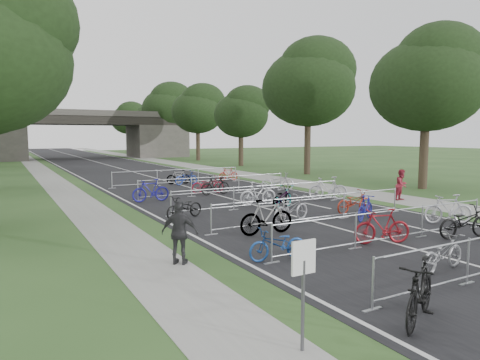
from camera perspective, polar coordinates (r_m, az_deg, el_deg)
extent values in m
cube|color=black|center=(53.46, -17.57, 2.01)|extent=(11.00, 140.00, 0.01)
cube|color=gray|center=(55.65, -9.48, 2.35)|extent=(3.00, 140.00, 0.01)
cube|color=gray|center=(52.45, -25.61, 1.63)|extent=(2.00, 140.00, 0.01)
cube|color=silver|center=(53.46, -17.57, 2.00)|extent=(0.12, 140.00, 0.00)
cube|color=#44403D|center=(70.87, -11.00, 5.11)|extent=(8.00, 8.00, 5.00)
cube|color=black|center=(68.14, -20.34, 7.42)|extent=(30.00, 8.00, 1.20)
cube|color=#44403D|center=(64.43, -19.83, 8.44)|extent=(30.00, 0.40, 0.90)
cube|color=#44403D|center=(71.93, -20.85, 8.11)|extent=(30.00, 0.40, 0.90)
cylinder|color=#4C4C51|center=(7.17, 8.38, -16.31)|extent=(0.06, 0.06, 1.50)
cube|color=white|center=(6.91, 8.48, -10.16)|extent=(0.45, 0.04, 0.55)
cylinder|color=#33261C|center=(30.08, 23.30, 3.18)|extent=(0.56, 0.56, 4.48)
ellipsoid|color=black|center=(30.22, 23.66, 11.52)|extent=(7.17, 7.17, 5.88)
sphere|color=black|center=(30.58, 25.24, 14.09)|extent=(5.73, 5.73, 5.73)
sphere|color=black|center=(30.05, 22.23, 9.89)|extent=(4.66, 4.66, 4.66)
cylinder|color=#33261C|center=(38.54, 8.98, 4.57)|extent=(0.56, 0.56, 5.11)
ellipsoid|color=black|center=(38.75, 9.10, 12.00)|extent=(8.18, 8.18, 6.70)
sphere|color=black|center=(38.94, 10.33, 14.37)|extent=(6.54, 6.54, 6.54)
sphere|color=black|center=(38.74, 8.02, 10.50)|extent=(5.31, 5.31, 5.31)
cylinder|color=#33261C|center=(48.54, 0.13, 4.18)|extent=(0.56, 0.56, 3.85)
ellipsoid|color=black|center=(48.57, 0.13, 8.63)|extent=(6.16, 6.16, 5.05)
sphere|color=black|center=(48.51, 1.05, 10.09)|extent=(4.93, 4.93, 4.93)
sphere|color=black|center=(48.73, -0.68, 7.72)|extent=(4.00, 4.00, 4.00)
cylinder|color=#33261C|center=(59.27, -5.61, 4.79)|extent=(0.56, 0.56, 4.48)
ellipsoid|color=black|center=(59.34, -5.66, 9.03)|extent=(7.17, 7.17, 5.88)
sphere|color=black|center=(59.23, -4.93, 10.43)|extent=(5.73, 5.73, 5.73)
sphere|color=black|center=(59.56, -6.29, 8.15)|extent=(4.66, 4.66, 4.66)
cylinder|color=#33261C|center=(70.41, -9.58, 5.18)|extent=(0.56, 0.56, 5.11)
ellipsoid|color=black|center=(70.52, -9.65, 9.25)|extent=(8.18, 8.18, 6.70)
sphere|color=black|center=(70.38, -9.06, 10.60)|extent=(6.54, 6.54, 6.54)
sphere|color=black|center=(70.78, -10.16, 8.40)|extent=(5.31, 5.31, 5.31)
cylinder|color=#33261C|center=(81.81, -12.43, 4.78)|extent=(0.56, 0.56, 3.85)
ellipsoid|color=black|center=(81.83, -12.49, 7.42)|extent=(6.16, 6.16, 5.05)
sphere|color=black|center=(81.57, -12.00, 8.30)|extent=(4.93, 4.93, 4.93)
sphere|color=black|center=(82.14, -12.92, 6.87)|extent=(4.00, 4.00, 4.00)
cylinder|color=#33261C|center=(93.35, -14.60, 5.06)|extent=(0.56, 0.56, 4.48)
ellipsoid|color=black|center=(93.39, -14.67, 7.75)|extent=(7.17, 7.17, 5.88)
sphere|color=black|center=(93.12, -14.25, 8.65)|extent=(5.73, 5.73, 5.73)
sphere|color=black|center=(93.72, -15.03, 7.18)|extent=(4.66, 4.66, 4.66)
cylinder|color=#9B9EA2|center=(9.06, 17.31, -13.05)|extent=(0.05, 0.05, 1.10)
cube|color=#9B9EA2|center=(9.25, 17.21, -16.19)|extent=(0.50, 0.08, 0.03)
cylinder|color=#9B9EA2|center=(11.40, 28.11, -9.53)|extent=(0.05, 0.05, 1.10)
cube|color=#9B9EA2|center=(11.55, 27.97, -12.10)|extent=(0.50, 0.08, 0.03)
cylinder|color=#9B9EA2|center=(14.61, 19.52, -3.87)|extent=(9.20, 0.04, 0.04)
cylinder|color=#9B9EA2|center=(14.78, 19.40, -7.19)|extent=(9.20, 0.04, 0.04)
cylinder|color=#9B9EA2|center=(11.70, 4.26, -8.44)|extent=(0.05, 0.05, 1.10)
cube|color=#9B9EA2|center=(11.85, 4.24, -10.95)|extent=(0.50, 0.08, 0.03)
cylinder|color=#9B9EA2|center=(13.60, 15.16, -6.59)|extent=(0.05, 0.05, 1.10)
cube|color=#9B9EA2|center=(13.73, 15.10, -8.77)|extent=(0.50, 0.08, 0.03)
cylinder|color=#9B9EA2|center=(15.87, 23.11, -5.07)|extent=(0.05, 0.05, 1.10)
cube|color=#9B9EA2|center=(15.98, 23.04, -6.96)|extent=(0.50, 0.08, 0.03)
cylinder|color=#9B9EA2|center=(18.37, 28.97, -3.89)|extent=(0.05, 0.05, 1.10)
cube|color=#9B9EA2|center=(18.46, 28.89, -5.53)|extent=(0.50, 0.08, 0.03)
cylinder|color=#9B9EA2|center=(17.31, 10.01, -2.12)|extent=(9.20, 0.04, 0.04)
cylinder|color=#9B9EA2|center=(17.45, 9.95, -4.95)|extent=(9.20, 0.04, 0.04)
cylinder|color=#9B9EA2|center=(14.94, -3.87, -5.27)|extent=(0.05, 0.05, 1.10)
cube|color=#9B9EA2|center=(15.05, -3.86, -7.27)|extent=(0.50, 0.08, 0.03)
cylinder|color=#9B9EA2|center=(16.46, 5.83, -4.23)|extent=(0.05, 0.05, 1.10)
cube|color=#9B9EA2|center=(16.57, 5.81, -6.05)|extent=(0.50, 0.08, 0.03)
cylinder|color=#9B9EA2|center=(18.38, 13.68, -3.30)|extent=(0.05, 0.05, 1.10)
cube|color=#9B9EA2|center=(18.47, 13.64, -4.94)|extent=(0.50, 0.08, 0.03)
cylinder|color=#9B9EA2|center=(20.58, 19.95, -2.51)|extent=(0.05, 0.05, 1.10)
cube|color=#9B9EA2|center=(20.66, 19.89, -3.98)|extent=(0.50, 0.08, 0.03)
cylinder|color=#9B9EA2|center=(20.53, 2.91, -0.77)|extent=(9.20, 0.04, 0.04)
cylinder|color=#9B9EA2|center=(20.65, 2.90, -3.16)|extent=(9.20, 0.04, 0.04)
cylinder|color=#9B9EA2|center=(18.57, -9.20, -3.11)|extent=(0.05, 0.05, 1.10)
cube|color=#9B9EA2|center=(18.66, -9.18, -4.73)|extent=(0.50, 0.08, 0.03)
cylinder|color=#9B9EA2|center=(19.82, -0.85, -2.46)|extent=(0.05, 0.05, 1.10)
cube|color=#9B9EA2|center=(19.91, -0.85, -3.98)|extent=(0.50, 0.08, 0.03)
cylinder|color=#9B9EA2|center=(21.44, 6.37, -1.85)|extent=(0.05, 0.05, 1.10)
cube|color=#9B9EA2|center=(21.52, 6.36, -3.26)|extent=(0.50, 0.08, 0.03)
cylinder|color=#9B9EA2|center=(23.35, 12.50, -1.32)|extent=(0.05, 0.05, 1.10)
cube|color=#9B9EA2|center=(23.43, 12.47, -2.61)|extent=(0.50, 0.08, 0.03)
cylinder|color=#9B9EA2|center=(24.87, -3.25, 0.42)|extent=(9.20, 0.04, 0.04)
cylinder|color=#9B9EA2|center=(24.97, -3.24, -1.57)|extent=(9.20, 0.04, 0.04)
cylinder|color=#9B9EA2|center=(23.28, -13.46, -1.36)|extent=(0.05, 0.05, 1.10)
cube|color=#9B9EA2|center=(23.36, -13.43, -2.66)|extent=(0.50, 0.08, 0.03)
cylinder|color=#9B9EA2|center=(24.29, -6.49, -0.93)|extent=(0.05, 0.05, 1.10)
cube|color=#9B9EA2|center=(24.36, -6.48, -2.18)|extent=(0.50, 0.08, 0.03)
cylinder|color=#9B9EA2|center=(25.63, -0.16, -0.53)|extent=(0.05, 0.05, 1.10)
cube|color=#9B9EA2|center=(25.70, -0.16, -1.72)|extent=(0.50, 0.08, 0.03)
cylinder|color=#9B9EA2|center=(27.25, 5.47, -0.17)|extent=(0.05, 0.05, 1.10)
cube|color=#9B9EA2|center=(27.31, 5.46, -1.29)|extent=(0.50, 0.08, 0.03)
cylinder|color=#9B9EA2|center=(30.35, -8.25, 1.37)|extent=(9.20, 0.04, 0.04)
cylinder|color=#9B9EA2|center=(30.43, -8.22, -0.26)|extent=(9.20, 0.04, 0.04)
cylinder|color=#9B9EA2|center=(29.07, -16.72, -0.01)|extent=(0.05, 0.05, 1.10)
cube|color=#9B9EA2|center=(29.13, -16.69, -1.06)|extent=(0.50, 0.08, 0.03)
cylinder|color=#9B9EA2|center=(29.88, -10.98, 0.29)|extent=(0.05, 0.05, 1.10)
cube|color=#9B9EA2|center=(29.94, -10.96, -0.73)|extent=(0.50, 0.08, 0.03)
cylinder|color=#9B9EA2|center=(30.98, -5.59, 0.57)|extent=(0.05, 0.05, 1.10)
cube|color=#9B9EA2|center=(31.03, -5.58, -0.41)|extent=(0.50, 0.08, 0.03)
cylinder|color=#9B9EA2|center=(32.33, -0.61, 0.83)|extent=(0.05, 0.05, 1.10)
cube|color=#9B9EA2|center=(32.38, -0.61, -0.12)|extent=(0.50, 0.08, 0.03)
imported|color=black|center=(8.75, 22.86, -13.63)|extent=(2.03, 1.38, 1.19)
imported|color=gray|center=(12.19, 25.38, -8.85)|extent=(1.82, 0.80, 0.93)
imported|color=navy|center=(12.00, 5.10, -8.54)|extent=(1.80, 0.81, 0.91)
imported|color=maroon|center=(14.39, 18.43, -5.93)|extent=(1.95, 1.15, 1.13)
imported|color=black|center=(16.33, 27.75, -5.00)|extent=(2.18, 1.11, 1.09)
imported|color=#B4B4BC|center=(18.62, 26.02, -3.53)|extent=(1.97, 1.35, 1.16)
imported|color=#9B9EA2|center=(14.97, 3.56, -4.96)|extent=(2.09, 0.68, 1.24)
imported|color=#A5A5AD|center=(17.31, 6.82, -3.82)|extent=(2.10, 1.15, 1.05)
imported|color=#1B1E95|center=(18.15, 16.38, -3.60)|extent=(1.75, 1.18, 1.03)
imported|color=#9F2817|center=(19.59, 14.94, -2.87)|extent=(1.97, 0.72, 1.03)
imported|color=black|center=(17.94, -7.40, -3.63)|extent=(1.94, 1.16, 0.96)
imported|color=#BABBC2|center=(21.11, 2.42, -1.83)|extent=(2.01, 0.73, 1.18)
imported|color=#9B9EA2|center=(20.07, 5.62, -2.40)|extent=(2.14, 1.70, 1.09)
imported|color=#A5A5AD|center=(23.28, 11.66, -1.12)|extent=(2.14, 1.46, 1.26)
imported|color=navy|center=(22.72, -11.81, -1.39)|extent=(1.98, 0.57, 1.19)
imported|color=maroon|center=(25.55, -4.31, -0.63)|extent=(2.06, 0.93, 1.05)
imported|color=black|center=(24.94, -3.30, -0.70)|extent=(1.90, 0.64, 1.12)
imported|color=#96969D|center=(27.02, 5.04, -0.21)|extent=(2.24, 1.40, 1.11)
imported|color=#9B9EA2|center=(30.64, -8.21, 0.42)|extent=(1.77, 0.65, 1.04)
imported|color=navy|center=(30.16, -7.19, 0.28)|extent=(1.95, 1.06, 0.97)
imported|color=maroon|center=(32.70, -1.56, 0.79)|extent=(1.67, 0.54, 1.00)
imported|color=maroon|center=(24.29, 20.76, -0.63)|extent=(0.90, 0.76, 1.65)
imported|color=#2A2A2D|center=(11.62, -8.03, -7.02)|extent=(1.05, 0.96, 1.72)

